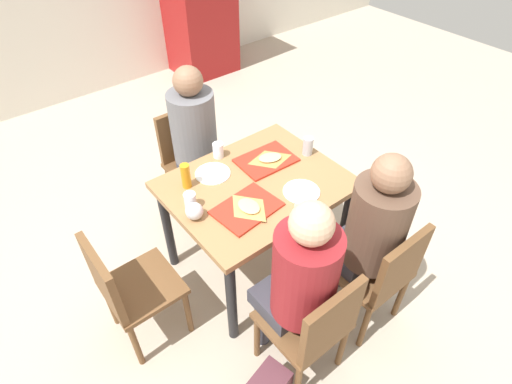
% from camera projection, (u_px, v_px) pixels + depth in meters
% --- Properties ---
extents(ground_plane, '(10.00, 10.00, 0.02)m').
position_uv_depth(ground_plane, '(256.00, 262.00, 3.04)').
color(ground_plane, '#B7A893').
extents(main_table, '(1.05, 0.85, 0.75)m').
position_uv_depth(main_table, '(256.00, 195.00, 2.60)').
color(main_table, '#9E7247').
rests_on(main_table, ground_plane).
extents(chair_near_left, '(0.40, 0.40, 0.83)m').
position_uv_depth(chair_near_left, '(314.00, 325.00, 2.11)').
color(chair_near_left, brown).
rests_on(chair_near_left, ground_plane).
extents(chair_near_right, '(0.40, 0.40, 0.83)m').
position_uv_depth(chair_near_right, '(381.00, 273.00, 2.36)').
color(chair_near_right, brown).
rests_on(chair_near_right, ground_plane).
extents(chair_far_side, '(0.40, 0.40, 0.83)m').
position_uv_depth(chair_far_side, '(190.00, 156.00, 3.18)').
color(chair_far_side, brown).
rests_on(chair_far_side, ground_plane).
extents(chair_left_end, '(0.40, 0.40, 0.83)m').
position_uv_depth(chair_left_end, '(126.00, 287.00, 2.28)').
color(chair_left_end, brown).
rests_on(chair_left_end, ground_plane).
extents(person_in_red, '(0.32, 0.42, 1.24)m').
position_uv_depth(person_in_red, '(299.00, 278.00, 2.03)').
color(person_in_red, '#383842').
rests_on(person_in_red, ground_plane).
extents(person_in_brown_jacket, '(0.32, 0.42, 1.24)m').
position_uv_depth(person_in_brown_jacket, '(370.00, 229.00, 2.28)').
color(person_in_brown_jacket, '#383842').
rests_on(person_in_brown_jacket, ground_plane).
extents(person_far_side, '(0.32, 0.42, 1.24)m').
position_uv_depth(person_far_side, '(197.00, 137.00, 2.93)').
color(person_far_side, '#383842').
rests_on(person_far_side, ground_plane).
extents(tray_red_near, '(0.39, 0.30, 0.02)m').
position_uv_depth(tray_red_near, '(247.00, 208.00, 2.35)').
color(tray_red_near, red).
rests_on(tray_red_near, main_table).
extents(tray_red_far, '(0.37, 0.27, 0.02)m').
position_uv_depth(tray_red_far, '(266.00, 160.00, 2.68)').
color(tray_red_far, red).
rests_on(tray_red_far, main_table).
extents(paper_plate_center, '(0.22, 0.22, 0.01)m').
position_uv_depth(paper_plate_center, '(213.00, 174.00, 2.59)').
color(paper_plate_center, white).
rests_on(paper_plate_center, main_table).
extents(paper_plate_near_edge, '(0.22, 0.22, 0.01)m').
position_uv_depth(paper_plate_near_edge, '(301.00, 191.00, 2.46)').
color(paper_plate_near_edge, white).
rests_on(paper_plate_near_edge, main_table).
extents(pizza_slice_a, '(0.16, 0.21, 0.02)m').
position_uv_depth(pizza_slice_a, '(249.00, 207.00, 2.33)').
color(pizza_slice_a, tan).
rests_on(pizza_slice_a, tray_red_near).
extents(pizza_slice_b, '(0.25, 0.21, 0.02)m').
position_uv_depth(pizza_slice_b, '(270.00, 158.00, 2.67)').
color(pizza_slice_b, '#C68C47').
rests_on(pizza_slice_b, tray_red_far).
extents(plastic_cup_a, '(0.07, 0.07, 0.10)m').
position_uv_depth(plastic_cup_a, '(218.00, 150.00, 2.69)').
color(plastic_cup_a, white).
rests_on(plastic_cup_a, main_table).
extents(plastic_cup_b, '(0.07, 0.07, 0.10)m').
position_uv_depth(plastic_cup_b, '(300.00, 207.00, 2.30)').
color(plastic_cup_b, white).
rests_on(plastic_cup_b, main_table).
extents(plastic_cup_c, '(0.07, 0.07, 0.10)m').
position_uv_depth(plastic_cup_c, '(190.00, 201.00, 2.34)').
color(plastic_cup_c, white).
rests_on(plastic_cup_c, main_table).
extents(soda_can, '(0.07, 0.07, 0.12)m').
position_uv_depth(soda_can, '(308.00, 146.00, 2.71)').
color(soda_can, '#B7BCC6').
rests_on(soda_can, main_table).
extents(condiment_bottle, '(0.06, 0.06, 0.16)m').
position_uv_depth(condiment_bottle, '(186.00, 176.00, 2.45)').
color(condiment_bottle, orange).
rests_on(condiment_bottle, main_table).
extents(foil_bundle, '(0.10, 0.10, 0.10)m').
position_uv_depth(foil_bundle, '(194.00, 211.00, 2.27)').
color(foil_bundle, silver).
rests_on(foil_bundle, main_table).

